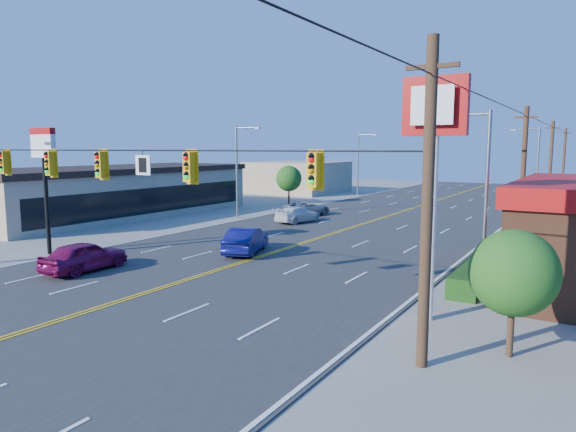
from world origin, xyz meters
The scene contains 21 objects.
ground centered at (0.00, 0.00, 0.00)m, with size 160.00×160.00×0.00m, color gray.
road centered at (0.00, 20.00, 0.03)m, with size 20.00×120.00×0.06m, color #2D2D30.
signal_span centered at (-0.12, 0.00, 4.89)m, with size 24.32×0.34×9.00m.
kfc_pylon centered at (11.00, 4.00, 6.04)m, with size 2.20×0.36×8.50m.
strip_mall centered at (-22.00, 18.00, 2.25)m, with size 10.40×26.40×4.40m.
pizza_hut_sign centered at (-11.00, 4.00, 5.18)m, with size 1.90×0.30×6.85m.
streetlight_se centered at (10.79, 14.00, 4.51)m, with size 2.55×0.25×8.00m.
streetlight_ne centered at (10.79, 38.00, 4.51)m, with size 2.55×0.25×8.00m.
streetlight_sw centered at (-10.79, 22.00, 4.51)m, with size 2.55×0.25×8.00m.
streetlight_nw centered at (-10.79, 48.00, 4.51)m, with size 2.55×0.25×8.00m.
utility_pole_near centered at (12.20, 18.00, 4.20)m, with size 0.28×0.28×8.40m, color #47301E.
utility_pole_mid centered at (12.20, 36.00, 4.20)m, with size 0.28×0.28×8.40m, color #47301E.
utility_pole_far centered at (12.20, 54.00, 4.20)m, with size 0.28×0.28×8.40m, color #47301E.
tree_kfc_rear centered at (13.50, 22.00, 2.93)m, with size 2.94×2.94×4.41m.
tree_kfc_front centered at (14.00, 2.00, 2.51)m, with size 2.52×2.52×3.78m.
tree_west centered at (-13.00, 34.00, 2.79)m, with size 2.80×2.80×4.20m.
bld_west_far centered at (-20.00, 48.00, 2.10)m, with size 11.00×12.00×4.20m, color tan.
car_magenta centered at (-5.53, 2.25, 0.75)m, with size 1.77×4.40×1.50m, color maroon.
car_blue centered at (-1.31, 9.96, 0.75)m, with size 1.59×4.55×1.50m, color #0F115C.
car_white centered at (-4.98, 22.20, 0.64)m, with size 1.80×4.42×1.28m, color silver.
car_silver centered at (-6.47, 26.26, 0.65)m, with size 2.16×4.68×1.30m, color #A0A0A5.
Camera 1 is at (15.94, -13.71, 6.08)m, focal length 32.00 mm.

